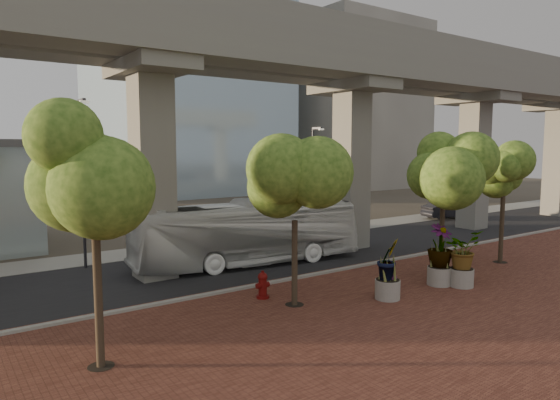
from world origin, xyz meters
TOP-DOWN VIEW (x-y plane):
  - ground at (0.00, 0.00)m, footprint 160.00×160.00m
  - brick_plaza at (0.00, -8.00)m, footprint 70.00×13.00m
  - asphalt_road at (0.00, 2.00)m, footprint 90.00×8.00m
  - curb_strip at (0.00, -2.00)m, footprint 70.00×0.25m
  - far_sidewalk at (0.00, 7.50)m, footprint 90.00×3.00m
  - transit_viaduct at (0.00, 2.00)m, footprint 72.00×5.60m
  - midrise_block at (38.00, 36.00)m, footprint 18.00×16.00m
  - transit_bus at (-1.25, 1.71)m, footprint 11.83×4.18m
  - parked_car at (20.76, 5.91)m, footprint 4.84×2.71m
  - fire_hydrant at (-3.81, -3.52)m, footprint 0.54×0.49m
  - planter_front at (3.92, -6.97)m, footprint 2.18×2.18m
  - planter_right at (3.35, -6.27)m, footprint 2.44×2.44m
  - planter_left at (0.08, -6.37)m, footprint 2.15×2.15m
  - street_tree_far_west at (-10.66, -6.09)m, footprint 4.02×4.02m
  - street_tree_near_west at (-3.28, -4.87)m, footprint 3.83×3.83m
  - street_tree_near_east at (4.73, -5.31)m, footprint 4.23×4.23m
  - street_tree_far_east at (9.41, -5.42)m, footprint 3.07×3.07m
  - streetlamp_west at (-8.12, 5.51)m, footprint 0.40×1.17m
  - streetlamp_east at (7.56, 7.40)m, footprint 0.36×1.04m

SIDE VIEW (x-z plane):
  - ground at x=0.00m, z-range 0.00..0.00m
  - asphalt_road at x=0.00m, z-range 0.00..0.04m
  - brick_plaza at x=0.00m, z-range 0.00..0.06m
  - far_sidewalk at x=0.00m, z-range 0.00..0.06m
  - curb_strip at x=0.00m, z-range 0.00..0.16m
  - fire_hydrant at x=-3.81m, z-range 0.04..1.12m
  - parked_car at x=20.76m, z-range 0.00..1.51m
  - planter_left at x=0.08m, z-range 0.31..2.68m
  - planter_front at x=3.92m, z-range 0.32..2.72m
  - transit_bus at x=-1.25m, z-range 0.00..3.23m
  - planter_right at x=3.35m, z-range 0.34..2.94m
  - streetlamp_east at x=7.56m, z-range 0.61..7.80m
  - street_tree_near_west at x=-3.28m, z-range 1.31..7.35m
  - street_tree_far_east at x=9.41m, z-range 1.66..7.71m
  - streetlamp_west at x=-8.12m, z-range 0.68..8.74m
  - street_tree_near_east at x=4.73m, z-range 1.53..8.36m
  - street_tree_far_west at x=-10.66m, z-range 1.73..8.76m
  - transit_viaduct at x=0.00m, z-range 1.09..13.49m
  - midrise_block at x=38.00m, z-range 0.00..24.00m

